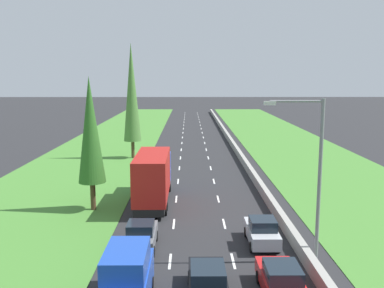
% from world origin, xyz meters
% --- Properties ---
extents(ground_plane, '(300.00, 300.00, 0.00)m').
position_xyz_m(ground_plane, '(0.00, 60.00, 0.00)').
color(ground_plane, '#28282B').
rests_on(ground_plane, ground).
extents(grass_verge_left, '(14.00, 140.00, 0.04)m').
position_xyz_m(grass_verge_left, '(-12.65, 60.00, 0.02)').
color(grass_verge_left, '#478433').
rests_on(grass_verge_left, ground).
extents(grass_verge_right, '(14.00, 140.00, 0.04)m').
position_xyz_m(grass_verge_right, '(14.35, 60.00, 0.02)').
color(grass_verge_right, '#478433').
rests_on(grass_verge_right, ground).
extents(median_barrier, '(0.44, 120.00, 0.85)m').
position_xyz_m(median_barrier, '(5.70, 60.00, 0.42)').
color(median_barrier, '#9E9B93').
rests_on(median_barrier, ground).
extents(lane_markings, '(3.64, 116.00, 0.01)m').
position_xyz_m(lane_markings, '(0.00, 60.00, 0.01)').
color(lane_markings, white).
rests_on(lane_markings, ground).
extents(blue_van_left_lane, '(1.96, 4.90, 2.82)m').
position_xyz_m(blue_van_left_lane, '(-3.40, 16.27, 1.40)').
color(blue_van_left_lane, '#1E47B7').
rests_on(blue_van_left_lane, ground).
extents(red_sedan_right_lane, '(1.82, 4.50, 1.64)m').
position_xyz_m(red_sedan_right_lane, '(3.56, 17.05, 0.81)').
color(red_sedan_right_lane, red).
rests_on(red_sedan_right_lane, ground).
extents(grey_hatchback_left_lane, '(1.74, 3.90, 1.72)m').
position_xyz_m(grey_hatchback_left_lane, '(-3.52, 22.71, 0.84)').
color(grey_hatchback_left_lane, slate).
rests_on(grey_hatchback_left_lane, ground).
extents(black_sedan_centre_lane, '(1.82, 4.50, 1.64)m').
position_xyz_m(black_sedan_centre_lane, '(0.15, 17.00, 0.81)').
color(black_sedan_centre_lane, black).
rests_on(black_sedan_centre_lane, ground).
extents(silver_hatchback_right_lane, '(1.74, 3.90, 1.72)m').
position_xyz_m(silver_hatchback_right_lane, '(3.72, 23.32, 0.84)').
color(silver_hatchback_right_lane, silver).
rests_on(silver_hatchback_right_lane, ground).
extents(red_box_truck_left_lane, '(2.46, 9.40, 4.18)m').
position_xyz_m(red_box_truck_left_lane, '(-3.54, 31.92, 2.18)').
color(red_box_truck_left_lane, black).
rests_on(red_box_truck_left_lane, ground).
extents(poplar_tree_second, '(2.05, 2.05, 10.17)m').
position_xyz_m(poplar_tree_second, '(-8.02, 30.19, 6.13)').
color(poplar_tree_second, '#4C3823').
rests_on(poplar_tree_second, ground).
extents(poplar_tree_third, '(2.15, 2.15, 14.17)m').
position_xyz_m(poplar_tree_third, '(-7.69, 51.02, 8.14)').
color(poplar_tree_third, '#4C3823').
rests_on(poplar_tree_third, ground).
extents(street_light_mast, '(3.20, 0.28, 9.00)m').
position_xyz_m(street_light_mast, '(5.98, 20.97, 5.23)').
color(street_light_mast, gray).
rests_on(street_light_mast, ground).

